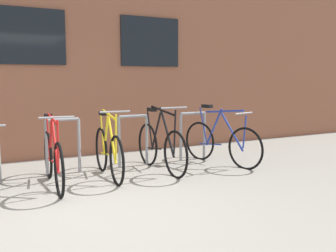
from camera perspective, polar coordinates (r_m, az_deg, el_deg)
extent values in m
plane|color=gray|center=(4.64, -12.88, -12.24)|extent=(42.00, 42.00, 0.00)
cube|color=brown|center=(11.07, -22.55, 14.71)|extent=(28.00, 6.91, 6.20)
cube|color=black|center=(7.55, -19.74, 12.29)|extent=(1.30, 0.04, 1.00)
cube|color=black|center=(8.25, -2.61, 12.20)|extent=(1.30, 0.04, 1.00)
cylinder|color=gray|center=(6.34, -17.36, -3.13)|extent=(0.05, 0.05, 0.87)
cylinder|color=gray|center=(6.45, -12.88, -2.82)|extent=(0.05, 0.05, 0.87)
cylinder|color=gray|center=(6.33, -15.22, 0.92)|extent=(0.51, 0.05, 0.05)
cylinder|color=gray|center=(6.66, -7.14, -2.40)|extent=(0.05, 0.05, 0.87)
cylinder|color=gray|center=(6.85, -3.13, -2.09)|extent=(0.05, 0.05, 0.87)
cylinder|color=gray|center=(6.69, -5.15, 1.45)|extent=(0.51, 0.05, 0.05)
cylinder|color=gray|center=(7.16, 1.89, -1.68)|extent=(0.05, 0.05, 0.87)
cylinder|color=gray|center=(7.42, 5.32, -1.40)|extent=(0.05, 0.05, 0.87)
cylinder|color=gray|center=(7.24, 3.66, 1.88)|extent=(0.51, 0.05, 0.05)
torus|color=black|center=(6.27, -17.14, -4.07)|extent=(0.09, 0.73, 0.73)
torus|color=black|center=(5.21, -15.66, -6.23)|extent=(0.09, 0.73, 0.73)
cylinder|color=red|center=(5.44, -16.23, -2.51)|extent=(0.07, 0.52, 0.72)
cylinder|color=red|center=(5.87, -16.80, -2.14)|extent=(0.06, 0.40, 0.66)
cylinder|color=red|center=(5.58, -16.60, 1.03)|extent=(0.09, 0.86, 0.09)
cylinder|color=red|center=(6.01, -16.81, -4.78)|extent=(0.06, 0.55, 0.08)
cylinder|color=red|center=(6.13, -17.13, -1.52)|extent=(0.04, 0.20, 0.60)
cylinder|color=red|center=(5.17, -15.82, -2.69)|extent=(0.03, 0.08, 0.65)
cube|color=black|center=(6.01, -17.14, 1.42)|extent=(0.11, 0.21, 0.06)
cylinder|color=gray|center=(5.15, -15.99, 1.23)|extent=(0.44, 0.05, 0.03)
torus|color=black|center=(6.87, -2.99, -2.73)|extent=(0.04, 0.75, 0.75)
torus|color=black|center=(5.97, 1.11, -4.21)|extent=(0.04, 0.75, 0.75)
cylinder|color=black|center=(6.17, -0.14, -0.87)|extent=(0.04, 0.49, 0.76)
cylinder|color=black|center=(6.52, -1.75, -0.81)|extent=(0.04, 0.36, 0.67)
cylinder|color=black|center=(6.28, -0.84, 2.28)|extent=(0.04, 0.80, 0.12)
cylinder|color=black|center=(6.65, -2.07, -3.29)|extent=(0.03, 0.51, 0.08)
cylinder|color=black|center=(6.75, -2.69, -0.32)|extent=(0.02, 0.20, 0.61)
cylinder|color=black|center=(5.94, 1.00, -0.92)|extent=(0.03, 0.08, 0.69)
cube|color=black|center=(6.63, -2.38, 2.43)|extent=(0.10, 0.20, 0.06)
cylinder|color=gray|center=(5.92, 0.89, 2.69)|extent=(0.44, 0.03, 0.03)
torus|color=black|center=(7.35, 4.65, -2.20)|extent=(0.21, 0.72, 0.73)
torus|color=black|center=(6.67, 11.27, -3.27)|extent=(0.21, 0.72, 0.73)
cylinder|color=#233893|center=(6.81, 9.37, -0.84)|extent=(0.15, 0.51, 0.64)
cylinder|color=#233893|center=(7.07, 6.75, -0.20)|extent=(0.13, 0.38, 0.71)
cylinder|color=#233893|center=(6.88, 8.29, 2.15)|extent=(0.23, 0.83, 0.11)
cylinder|color=#233893|center=(7.18, 6.18, -2.66)|extent=(0.15, 0.53, 0.08)
cylinder|color=#233893|center=(7.25, 5.19, 0.20)|extent=(0.07, 0.20, 0.64)
cylinder|color=#233893|center=(6.64, 11.15, -0.85)|extent=(0.05, 0.08, 0.57)
cube|color=black|center=(7.15, 5.74, 2.91)|extent=(0.14, 0.22, 0.06)
cylinder|color=gray|center=(6.62, 11.05, 1.84)|extent=(0.43, 0.13, 0.03)
torus|color=black|center=(6.54, -9.75, -3.41)|extent=(0.10, 0.74, 0.73)
torus|color=black|center=(5.62, -7.52, -5.06)|extent=(0.10, 0.74, 0.73)
cylinder|color=yellow|center=(5.82, -8.26, -1.58)|extent=(0.08, 0.46, 0.74)
cylinder|color=yellow|center=(6.18, -9.10, -1.49)|extent=(0.06, 0.33, 0.65)
cylinder|color=yellow|center=(5.93, -8.68, 1.67)|extent=(0.10, 0.73, 0.12)
cylinder|color=yellow|center=(6.31, -9.25, -4.01)|extent=(0.07, 0.48, 0.08)
cylinder|color=yellow|center=(6.40, -9.62, -0.96)|extent=(0.04, 0.20, 0.59)
cylinder|color=yellow|center=(5.59, -7.65, -1.66)|extent=(0.03, 0.08, 0.67)
cube|color=black|center=(6.28, -9.49, 1.85)|extent=(0.12, 0.21, 0.06)
cylinder|color=gray|center=(5.57, -7.77, 2.08)|extent=(0.44, 0.06, 0.03)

